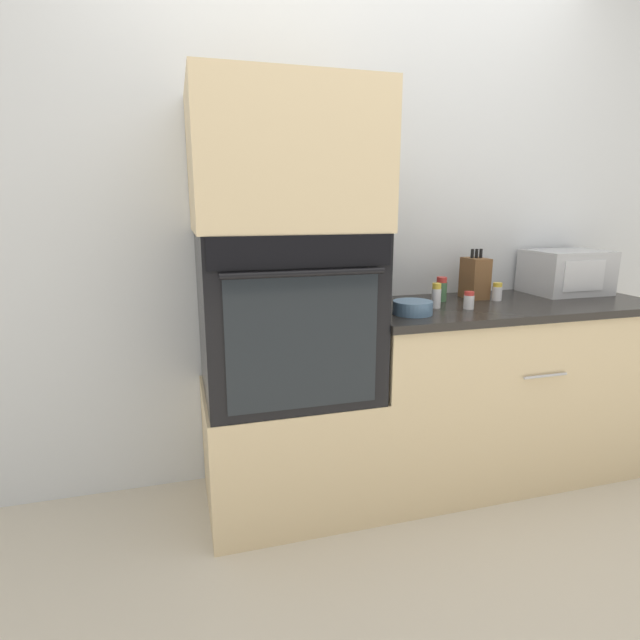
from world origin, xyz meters
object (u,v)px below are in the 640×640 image
condiment_jar_far (497,292)px  condiment_jar_back (469,300)px  condiment_jar_near (436,296)px  condiment_jar_mid (441,289)px  wall_oven (286,313)px  microwave (566,272)px  knife_block (475,278)px  bowl (413,308)px

condiment_jar_far → condiment_jar_back: condiment_jar_far is taller
condiment_jar_near → condiment_jar_back: bearing=-24.4°
condiment_jar_back → condiment_jar_mid: bearing=97.9°
condiment_jar_mid → condiment_jar_back: condiment_jar_mid is taller
condiment_jar_mid → condiment_jar_far: (0.27, -0.06, -0.02)m
wall_oven → microwave: (1.54, 0.14, 0.10)m
knife_block → condiment_jar_mid: size_ratio=2.08×
microwave → condiment_jar_near: 0.87m
wall_oven → microwave: 1.55m
wall_oven → bowl: size_ratio=4.12×
bowl → condiment_jar_mid: bearing=41.0°
condiment_jar_near → condiment_jar_mid: size_ratio=0.96×
knife_block → condiment_jar_mid: bearing=-171.5°
condiment_jar_near → condiment_jar_far: size_ratio=1.30×
microwave → condiment_jar_far: bearing=-169.8°
condiment_jar_far → condiment_jar_mid: bearing=168.0°
bowl → condiment_jar_near: 0.19m
microwave → knife_block: size_ratio=1.59×
condiment_jar_mid → bowl: bearing=-139.0°
condiment_jar_far → bowl: bearing=-162.3°
condiment_jar_far → condiment_jar_back: bearing=-150.1°
wall_oven → condiment_jar_near: bearing=-2.4°
condiment_jar_mid → microwave: bearing=2.0°
condiment_jar_near → condiment_jar_back: 0.15m
bowl → condiment_jar_far: condiment_jar_far is taller
condiment_jar_mid → condiment_jar_far: size_ratio=1.35×
wall_oven → condiment_jar_far: wall_oven is taller
wall_oven → condiment_jar_mid: 0.81m
knife_block → bowl: (-0.47, -0.26, -0.07)m
microwave → condiment_jar_far: 0.49m
microwave → condiment_jar_mid: bearing=-178.0°
wall_oven → knife_block: bearing=8.0°
condiment_jar_far → knife_block: bearing=129.1°
microwave → condiment_jar_near: (-0.85, -0.17, -0.06)m
condiment_jar_near → bowl: bearing=-150.7°
wall_oven → condiment_jar_far: 1.07m
condiment_jar_back → knife_block: bearing=52.9°
knife_block → condiment_jar_near: bearing=-151.0°
knife_block → condiment_jar_back: bearing=-127.1°
microwave → condiment_jar_far: size_ratio=4.47×
condiment_jar_near → condiment_jar_far: 0.39m
microwave → condiment_jar_near: size_ratio=3.44×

